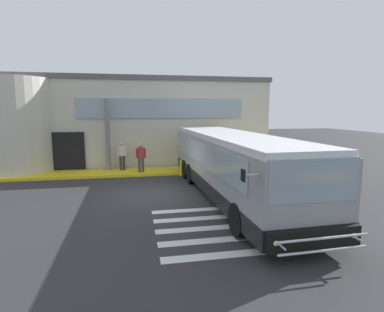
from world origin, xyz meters
The scene contains 9 objects.
ground_plane centered at (0.00, 0.00, -0.01)m, with size 80.00×90.00×0.02m, color #2B2B2D.
bay_paint_stripes centered at (2.00, -4.20, 0.00)m, with size 4.40×3.96×0.01m.
terminal_building centered at (-0.66, 11.52, 2.90)m, with size 18.02×13.80×5.81m.
boarding_curb centered at (0.00, 4.80, 0.07)m, with size 20.22×2.00×0.15m, color yellow.
entry_support_column centered at (-2.30, 5.40, 2.25)m, with size 0.28×0.28×4.20m, color slate.
bus_main_foreground centered at (3.25, -0.93, 1.34)m, with size 3.02×12.21×2.70m.
passenger_near_column centered at (-1.51, 5.22, 1.11)m, with size 0.54×0.48×1.68m.
passenger_by_doorway centered at (-0.41, 4.33, 1.08)m, with size 0.58×0.30×1.68m.
safety_bollard_yellow centered at (1.82, 3.60, 0.45)m, with size 0.18×0.18×0.90m, color yellow.
Camera 1 is at (-0.73, -12.93, 3.63)m, focal length 28.17 mm.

